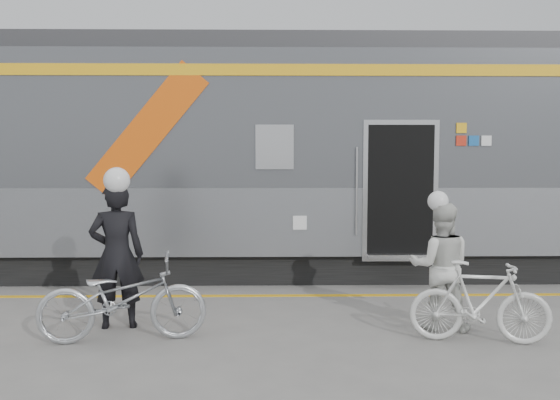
{
  "coord_description": "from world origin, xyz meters",
  "views": [
    {
      "loc": [
        -0.69,
        -6.66,
        2.16
      ],
      "look_at": [
        -0.55,
        1.6,
        1.5
      ],
      "focal_mm": 38.0,
      "sensor_mm": 36.0,
      "label": 1
    }
  ],
  "objects_px": {
    "woman": "(440,266)",
    "bicycle_left": "(123,298)",
    "man": "(117,255)",
    "bicycle_right": "(480,302)"
  },
  "relations": [
    {
      "from": "bicycle_right",
      "to": "man",
      "type": "bearing_deg",
      "value": 91.78
    },
    {
      "from": "man",
      "to": "bicycle_right",
      "type": "height_order",
      "value": "man"
    },
    {
      "from": "bicycle_right",
      "to": "woman",
      "type": "bearing_deg",
      "value": 39.41
    },
    {
      "from": "woman",
      "to": "man",
      "type": "bearing_deg",
      "value": 8.96
    },
    {
      "from": "bicycle_left",
      "to": "woman",
      "type": "height_order",
      "value": "woman"
    },
    {
      "from": "woman",
      "to": "bicycle_right",
      "type": "xyz_separation_m",
      "value": [
        0.3,
        -0.55,
        -0.31
      ]
    },
    {
      "from": "woman",
      "to": "bicycle_left",
      "type": "bearing_deg",
      "value": 17.19
    },
    {
      "from": "man",
      "to": "woman",
      "type": "relative_size",
      "value": 1.16
    },
    {
      "from": "man",
      "to": "bicycle_left",
      "type": "xyz_separation_m",
      "value": [
        0.2,
        -0.55,
        -0.41
      ]
    },
    {
      "from": "woman",
      "to": "bicycle_right",
      "type": "distance_m",
      "value": 0.7
    }
  ]
}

